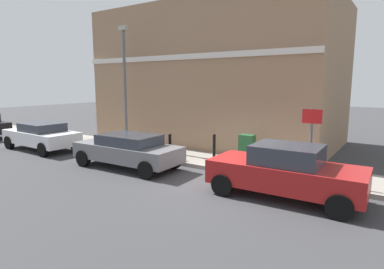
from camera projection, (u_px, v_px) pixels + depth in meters
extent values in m
plane|color=#38383A|center=(229.00, 184.00, 10.40)|extent=(80.00, 80.00, 0.00)
cube|color=gray|center=(137.00, 149.00, 15.38)|extent=(2.25, 30.00, 0.15)
cube|color=#937256|center=(220.00, 78.00, 17.61)|extent=(7.05, 12.19, 7.02)
cube|color=silver|center=(182.00, 57.00, 14.55)|extent=(0.12, 12.19, 0.24)
cube|color=maroon|center=(285.00, 175.00, 9.03)|extent=(1.79, 4.24, 0.68)
cube|color=#2D333D|center=(287.00, 155.00, 8.91)|extent=(1.53, 1.84, 0.55)
cylinder|color=black|center=(222.00, 185.00, 9.24)|extent=(0.23, 0.64, 0.64)
cylinder|color=black|center=(245.00, 172.00, 10.57)|extent=(0.23, 0.64, 0.64)
cylinder|color=black|center=(340.00, 207.00, 7.59)|extent=(0.23, 0.64, 0.64)
cylinder|color=black|center=(348.00, 188.00, 8.92)|extent=(0.23, 0.64, 0.64)
cube|color=slate|center=(127.00, 152.00, 12.27)|extent=(1.77, 4.34, 0.59)
cube|color=#2D333D|center=(129.00, 140.00, 12.14)|extent=(1.52, 2.27, 0.40)
cylinder|color=black|center=(83.00, 158.00, 12.51)|extent=(0.24, 0.65, 0.64)
cylinder|color=black|center=(113.00, 151.00, 13.82)|extent=(0.24, 0.65, 0.64)
cylinder|color=black|center=(147.00, 170.00, 10.83)|extent=(0.24, 0.65, 0.64)
cylinder|color=black|center=(173.00, 161.00, 12.13)|extent=(0.24, 0.65, 0.64)
cube|color=silver|center=(41.00, 137.00, 15.59)|extent=(1.83, 4.18, 0.61)
cube|color=#2D333D|center=(42.00, 127.00, 15.42)|extent=(1.56, 1.90, 0.42)
cylinder|color=black|center=(9.00, 142.00, 15.85)|extent=(0.24, 0.65, 0.64)
cylinder|color=black|center=(41.00, 138.00, 17.15)|extent=(0.24, 0.65, 0.64)
cylinder|color=black|center=(43.00, 150.00, 14.11)|extent=(0.24, 0.65, 0.64)
cylinder|color=black|center=(75.00, 144.00, 15.42)|extent=(0.24, 0.65, 0.64)
cylinder|color=black|center=(7.00, 133.00, 18.90)|extent=(0.23, 0.64, 0.64)
cube|color=#1E4C28|center=(247.00, 150.00, 12.14)|extent=(0.40, 0.55, 1.15)
cube|color=#333333|center=(246.00, 163.00, 12.22)|extent=(0.46, 0.61, 0.08)
cylinder|color=black|center=(214.00, 148.00, 13.05)|extent=(0.12, 0.12, 0.95)
sphere|color=black|center=(214.00, 136.00, 12.97)|extent=(0.14, 0.14, 0.14)
cylinder|color=black|center=(170.00, 147.00, 13.12)|extent=(0.12, 0.12, 0.95)
sphere|color=black|center=(170.00, 135.00, 13.04)|extent=(0.14, 0.14, 0.14)
cylinder|color=#59595B|center=(311.00, 145.00, 10.06)|extent=(0.08, 0.08, 2.30)
cube|color=white|center=(312.00, 116.00, 9.90)|extent=(0.03, 0.56, 0.40)
cube|color=red|center=(312.00, 116.00, 9.89)|extent=(0.01, 0.60, 0.44)
cylinder|color=#59595B|center=(125.00, 90.00, 15.52)|extent=(0.14, 0.14, 5.50)
cube|color=#A5A599|center=(123.00, 28.00, 15.07)|extent=(0.20, 0.44, 0.20)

